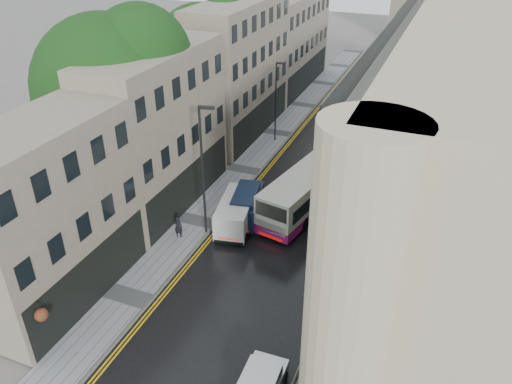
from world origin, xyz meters
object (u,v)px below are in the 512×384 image
Objects in this scene: tree_far at (202,70)px; lamp_post_far at (276,103)px; cream_bus at (275,201)px; lamp_post_near at (203,173)px; white_van at (217,225)px; white_lorry at (365,139)px; tree_near at (111,111)px; navy_van at (230,215)px; pedestrian at (178,227)px.

lamp_post_far is (6.63, 1.06, -2.50)m from tree_far.
cream_bus is 13.60m from lamp_post_far.
lamp_post_near is (7.50, -14.79, -1.70)m from tree_far.
lamp_post_near is (-0.98, 0.36, 3.43)m from white_van.
tree_far is at bearing 174.65° from lamp_post_far.
cream_bus is 1.37× the size of white_lorry.
tree_near is at bearing 153.79° from lamp_post_near.
lamp_post_near reaches higher than cream_bus.
navy_van is 15.29m from lamp_post_far.
tree_far is at bearing 166.83° from white_lorry.
tree_far is at bearing -78.30° from pedestrian.
tree_near is 1.68× the size of white_lorry.
white_lorry is at bearing 82.05° from cream_bus.
tree_far is 17.92m from pedestrian.
white_lorry is at bearing 48.99° from lamp_post_near.
tree_near reaches higher than cream_bus.
navy_van is at bearing 64.93° from white_van.
white_van reaches higher than pedestrian.
cream_bus is at bearing -84.60° from lamp_post_far.
tree_near is 12.77m from cream_bus.
lamp_post_far reaches higher than navy_van.
lamp_post_near is at bearing -63.12° from tree_far.
lamp_post_near is at bearing -101.32° from lamp_post_far.
tree_near is at bearing -34.16° from pedestrian.
lamp_post_far is at bearing 63.75° from tree_near.
navy_van is (-6.28, -13.49, -1.03)m from white_lorry.
lamp_post_far is at bearing 121.11° from cream_bus.
white_van is at bearing -170.18° from pedestrian.
tree_far is at bearing 108.52° from white_van.
lamp_post_near is (1.40, 1.18, 3.64)m from pedestrian.
tree_far is 17.18m from navy_van.
tree_far reaches higher than navy_van.
lamp_post_near is at bearing -155.84° from navy_van.
tree_far is 2.63× the size of white_van.
white_lorry is (15.40, 12.64, -4.76)m from tree_near.
pedestrian is 4.08m from lamp_post_near.
white_van is (8.48, -15.16, -5.14)m from tree_far.
lamp_post_near is at bearing -127.61° from cream_bus.
tree_near is 16.00m from lamp_post_far.
cream_bus is (11.19, -11.57, -4.67)m from tree_far.
lamp_post_near is (-1.32, -0.95, 3.37)m from navy_van.
tree_far is at bearing 145.32° from cream_bus.
cream_bus is at bearing 27.88° from lamp_post_near.
lamp_post_far is at bearing -100.99° from pedestrian.
white_lorry reaches higher than navy_van.
lamp_post_far is at bearing 86.77° from navy_van.
white_van is (-6.62, -14.80, -1.09)m from white_lorry.
lamp_post_near is (-3.69, -3.23, 2.97)m from cream_bus.
navy_van reaches higher than white_van.
navy_van is at bearing -5.32° from tree_near.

